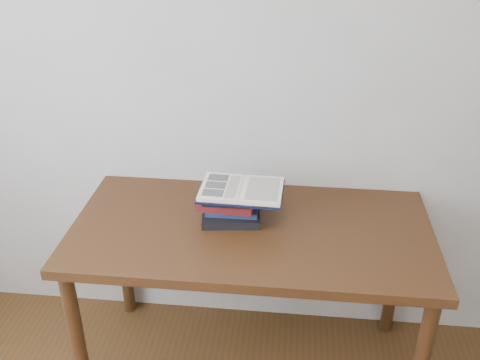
# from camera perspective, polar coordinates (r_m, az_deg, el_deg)

# --- Properties ---
(room_shell) EXTENTS (3.54, 3.54, 2.62)m
(room_shell) POSITION_cam_1_polar(r_m,az_deg,el_deg) (0.70, -21.78, -9.98)
(room_shell) COLOR beige
(room_shell) RESTS_ON ground
(desk) EXTENTS (1.49, 0.75, 0.80)m
(desk) POSITION_cam_1_polar(r_m,az_deg,el_deg) (2.28, 1.19, -7.01)
(desk) COLOR #431F10
(desk) RESTS_ON ground
(book_stack) EXTENTS (0.27, 0.20, 0.13)m
(book_stack) POSITION_cam_1_polar(r_m,az_deg,el_deg) (2.25, -1.14, -2.83)
(book_stack) COLOR black
(book_stack) RESTS_ON desk
(open_book) EXTENTS (0.35, 0.25, 0.03)m
(open_book) POSITION_cam_1_polar(r_m,az_deg,el_deg) (2.21, 0.17, -1.06)
(open_book) COLOR black
(open_book) RESTS_ON book_stack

